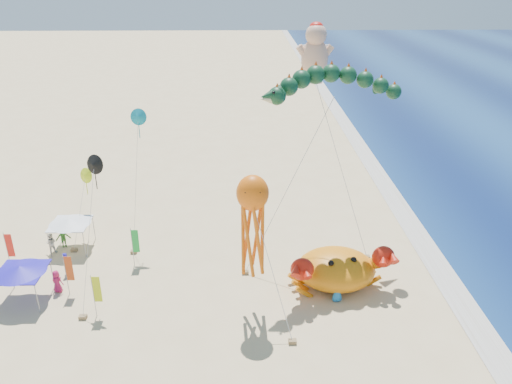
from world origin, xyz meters
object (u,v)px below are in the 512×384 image
dragon_kite (332,89)px  cherub_kite (315,52)px  crab_inflatable (336,268)px  canopy_blue (20,269)px  octopus_kite (253,218)px  canopy_white (70,221)px

dragon_kite → cherub_kite: (-0.43, 6.24, 1.55)m
crab_inflatable → canopy_blue: (-21.60, -1.14, 0.97)m
octopus_kite → canopy_blue: (-15.65, 1.21, -4.35)m
octopus_kite → canopy_blue: bearing=175.6°
canopy_blue → canopy_white: same height
crab_inflatable → cherub_kite: 16.87m
cherub_kite → octopus_kite: 15.78m
canopy_white → canopy_blue: bearing=-99.3°
cherub_kite → canopy_white: 23.69m
dragon_kite → canopy_blue: (-21.22, -5.04, -10.93)m
cherub_kite → canopy_blue: 26.75m
canopy_blue → octopus_kite: bearing=-4.4°
canopy_white → cherub_kite: bearing=12.5°
cherub_kite → canopy_blue: size_ratio=5.01×
octopus_kite → canopy_white: octopus_kite is taller
canopy_white → octopus_kite: bearing=-29.3°
dragon_kite → crab_inflatable: bearing=-84.4°
crab_inflatable → dragon_kite: bearing=95.6°
octopus_kite → canopy_blue: octopus_kite is taller
dragon_kite → octopus_kite: size_ratio=1.52×
crab_inflatable → dragon_kite: dragon_kite is taller
octopus_kite → crab_inflatable: bearing=21.6°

